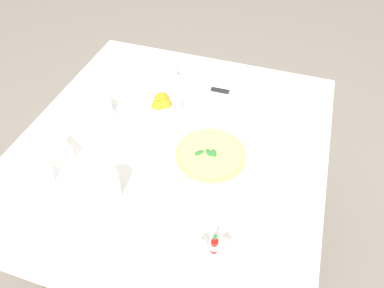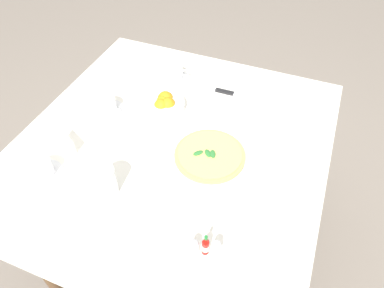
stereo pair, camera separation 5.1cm
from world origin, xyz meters
name	(u,v)px [view 1 (the left image)]	position (x,y,z in m)	size (l,w,h in m)	color
ground_plane	(180,240)	(0.00, 0.00, 0.00)	(8.00, 8.00, 0.00)	slate
dining_table	(176,163)	(0.00, 0.00, 0.61)	(1.06, 1.06, 0.75)	white
pizza_plate	(211,157)	(0.15, -0.06, 0.76)	(0.31, 0.31, 0.02)	white
pizza	(211,154)	(0.15, -0.06, 0.77)	(0.24, 0.24, 0.02)	#DBAD60
coffee_cup_center_back	(41,177)	(-0.33, -0.32, 0.77)	(0.13, 0.13, 0.06)	white
coffee_cup_far_right	(102,109)	(-0.30, 0.03, 0.77)	(0.13, 0.13, 0.06)	white
coffee_cup_near_right	(168,74)	(-0.14, 0.32, 0.78)	(0.13, 0.13, 0.07)	white
water_glass_near_left	(108,187)	(-0.10, -0.30, 0.79)	(0.08, 0.08, 0.10)	white
napkin_folded	(231,96)	(0.14, 0.28, 0.76)	(0.22, 0.13, 0.02)	white
dinner_knife	(232,93)	(0.14, 0.28, 0.77)	(0.20, 0.02, 0.01)	silver
citrus_bowl	(162,106)	(-0.10, 0.12, 0.77)	(0.15, 0.15, 0.07)	white
hot_sauce_bottle	(214,245)	(0.25, -0.38, 0.78)	(0.02, 0.02, 0.08)	#B7140F
salt_shaker	(225,246)	(0.28, -0.37, 0.77)	(0.03, 0.03, 0.06)	white
pepper_shaker	(203,247)	(0.22, -0.39, 0.77)	(0.03, 0.03, 0.06)	white
menu_card	(66,147)	(-0.32, -0.18, 0.78)	(0.08, 0.04, 0.06)	white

